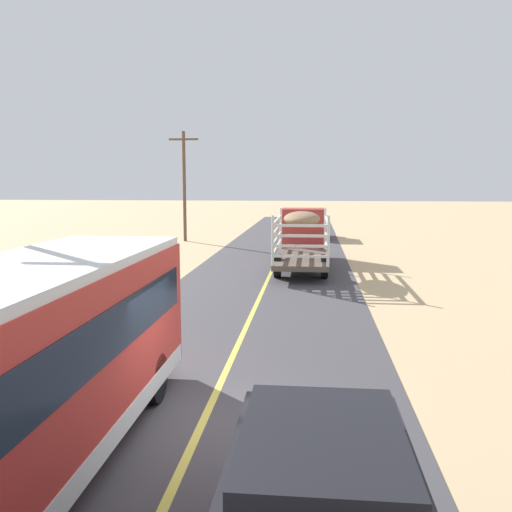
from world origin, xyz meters
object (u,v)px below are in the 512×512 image
object	(u,v)px
livestock_truck	(303,231)
power_pole_mid	(184,183)
bus	(12,373)
car_far	(316,224)

from	to	relation	value
livestock_truck	power_pole_mid	distance (m)	14.33
bus	car_far	bearing A→B (deg)	82.93
bus	car_far	world-z (taller)	bus
bus	livestock_truck	bearing A→B (deg)	80.60
livestock_truck	bus	world-z (taller)	bus
car_far	power_pole_mid	size ratio (longest dim) A/B	0.57
bus	power_pole_mid	bearing A→B (deg)	98.99
power_pole_mid	livestock_truck	bearing A→B (deg)	-50.02
livestock_truck	car_far	bearing A→B (deg)	86.75
livestock_truck	car_far	xyz separation A→B (m)	(0.80, 13.99, -0.70)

